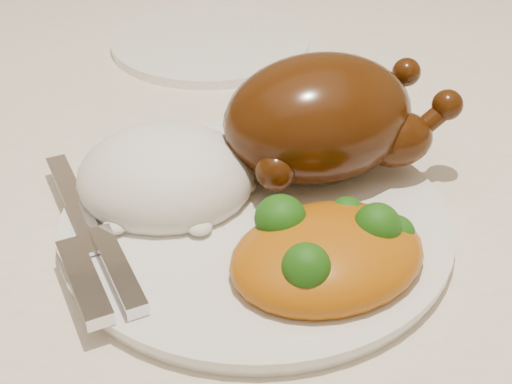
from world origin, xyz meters
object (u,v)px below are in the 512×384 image
object	(u,v)px
dining_table	(104,201)
dinner_plate	(256,222)
side_plate	(211,41)
roast_chicken	(324,117)

from	to	relation	value
dining_table	dinner_plate	world-z (taller)	dinner_plate
side_plate	roast_chicken	bearing A→B (deg)	-84.61
dinner_plate	side_plate	bearing A→B (deg)	83.08
dinner_plate	side_plate	xyz separation A→B (m)	(0.04, 0.32, -0.00)
side_plate	roast_chicken	distance (m)	0.28
dining_table	dinner_plate	distance (m)	0.26
dining_table	roast_chicken	bearing A→B (deg)	-45.00
roast_chicken	side_plate	bearing A→B (deg)	90.32
dinner_plate	side_plate	world-z (taller)	dinner_plate
dining_table	roast_chicken	size ratio (longest dim) A/B	8.90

